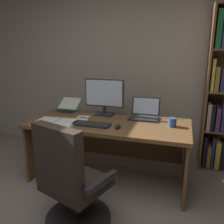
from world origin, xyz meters
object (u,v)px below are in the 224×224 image
Objects in this scene: office_chair at (70,185)px; computer_mouse at (118,126)px; keyboard at (91,124)px; notepad at (83,118)px; laptop at (144,114)px; coffee_mug at (172,122)px; reading_stand_with_book at (69,105)px; monitor at (104,97)px; open_binder at (56,122)px; pen at (84,118)px; desk at (110,135)px.

office_chair is 9.36× the size of computer_mouse.
office_chair is 2.32× the size of keyboard.
keyboard reaches higher than notepad.
laptop is 1.64× the size of notepad.
office_chair is 10.08× the size of coffee_mug.
notepad is at bearing -43.04° from reading_stand_with_book.
notepad is (-0.19, -0.25, -0.23)m from monitor.
notepad is (0.22, 0.25, -0.01)m from open_binder.
laptop is (0.51, 0.00, -0.18)m from monitor.
pen is (-0.25, 0.89, 0.33)m from office_chair.
coffee_mug is at bearing -14.99° from monitor.
reading_stand_with_book is at bearing 98.49° from open_binder.
office_chair is 2.82× the size of laptop.
keyboard is at bearing -118.64° from desk.
computer_mouse is 0.21× the size of open_binder.
office_chair is 3.38× the size of reading_stand_with_book.
laptop is at bearing 25.34° from open_binder.
notepad is 0.02m from pen.
notepad is at bearing -178.97° from coffee_mug.
computer_mouse is (0.30, 0.00, 0.01)m from keyboard.
open_binder is at bearing 146.06° from office_chair.
reading_stand_with_book is 0.48m from pen.
reading_stand_with_book is at bearing 172.99° from monitor.
office_chair is at bearing -93.99° from desk.
pen is at bearing 0.00° from notepad.
desk is at bearing 9.61° from pen.
desk is 0.49m from laptop.
monitor reaches higher than pen.
laptop reaches higher than open_binder.
office_chair reaches higher than open_binder.
desk is at bearing 177.27° from coffee_mug.
reading_stand_with_book is at bearing 135.88° from keyboard.
reading_stand_with_book is at bearing 176.53° from laptop.
keyboard is at bearing -138.79° from laptop.
desk is 8.78× the size of notepad.
reading_stand_with_book is (-0.53, 0.06, -0.16)m from monitor.
open_binder is 0.33m from notepad.
reading_stand_with_book reaches higher than pen.
coffee_mug reaches higher than open_binder.
monitor is at bearing 123.90° from computer_mouse.
desk is at bearing 104.79° from office_chair.
keyboard is 0.42m from open_binder.
office_chair is 0.98m from pen.
laptop reaches higher than notepad.
open_binder is at bearing -151.70° from laptop.
office_chair is 1.26m from monitor.
notepad is at bearing -128.12° from monitor.
reading_stand_with_book is (-0.60, 1.20, 0.39)m from office_chair.
monitor reaches higher than office_chair.
reading_stand_with_book is 2.98× the size of coffee_mug.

